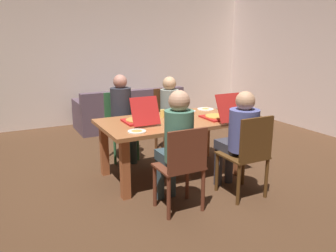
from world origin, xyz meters
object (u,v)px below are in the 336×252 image
(pizza_box_0, at_px, (139,119))
(person_0, at_px, (240,134))
(couch, at_px, (129,113))
(pizza_box_1, at_px, (220,115))
(person_3, at_px, (176,140))
(plate_2, at_px, (183,120))
(drinking_glass_1, at_px, (175,110))
(dining_table, at_px, (172,128))
(person_2, at_px, (122,111))
(chair_3, at_px, (183,165))
(drinking_glass_0, at_px, (162,113))
(plate_0, at_px, (206,109))
(chair_1, at_px, (167,118))
(person_1, at_px, (171,108))
(chair_0, at_px, (248,153))
(plate_1, at_px, (188,111))
(chair_2, at_px, (119,122))
(plate_3, at_px, (137,131))

(pizza_box_0, bearing_deg, person_0, -45.07)
(couch, bearing_deg, pizza_box_1, -86.22)
(person_3, height_order, pizza_box_1, person_3)
(person_0, xyz_separation_m, plate_2, (-0.33, 0.71, 0.04))
(pizza_box_0, bearing_deg, drinking_glass_1, 19.78)
(dining_table, distance_m, person_2, 0.91)
(chair_3, height_order, pizza_box_0, pizza_box_0)
(plate_2, bearing_deg, couch, 83.98)
(drinking_glass_0, bearing_deg, pizza_box_1, -34.87)
(dining_table, relative_size, plate_0, 7.60)
(chair_3, bearing_deg, chair_1, 67.33)
(plate_0, bearing_deg, couch, 98.94)
(pizza_box_1, xyz_separation_m, drinking_glass_0, (-0.62, 0.43, 0.00))
(chair_3, bearing_deg, person_1, 65.73)
(chair_0, xyz_separation_m, pizza_box_0, (-0.87, 1.03, 0.26))
(person_1, bearing_deg, chair_0, -90.00)
(plate_1, bearing_deg, couch, 91.17)
(plate_0, bearing_deg, chair_2, 150.84)
(plate_0, height_order, drinking_glass_0, drinking_glass_0)
(chair_3, bearing_deg, plate_0, 49.24)
(chair_2, height_order, person_2, person_2)
(person_3, distance_m, drinking_glass_0, 1.05)
(person_2, xyz_separation_m, plate_2, (0.48, -0.94, 0.02))
(chair_0, height_order, drinking_glass_1, chair_0)
(person_3, distance_m, plate_0, 1.61)
(person_3, height_order, plate_1, person_3)
(dining_table, xyz_separation_m, chair_0, (0.44, -0.99, -0.10))
(chair_2, bearing_deg, drinking_glass_1, -52.20)
(chair_0, relative_size, person_3, 0.75)
(person_0, height_order, plate_3, person_0)
(drinking_glass_1, bearing_deg, drinking_glass_0, -162.16)
(pizza_box_1, bearing_deg, chair_3, -143.40)
(pizza_box_1, bearing_deg, drinking_glass_1, 128.53)
(chair_2, relative_size, chair_3, 1.08)
(chair_2, relative_size, couch, 0.47)
(chair_3, height_order, drinking_glass_1, chair_3)
(person_0, height_order, plate_1, person_0)
(chair_2, height_order, chair_3, chair_2)
(drinking_glass_1, height_order, couch, drinking_glass_1)
(dining_table, bearing_deg, chair_0, -66.23)
(person_0, height_order, pizza_box_1, person_0)
(plate_2, bearing_deg, person_2, 116.80)
(plate_3, bearing_deg, person_1, 48.21)
(plate_0, height_order, drinking_glass_1, drinking_glass_1)
(person_0, relative_size, couch, 0.58)
(couch, bearing_deg, person_0, -89.26)
(chair_0, height_order, chair_2, chair_2)
(person_3, distance_m, plate_2, 0.84)
(chair_2, xyz_separation_m, drinking_glass_0, (0.33, -0.78, 0.25))
(drinking_glass_0, bearing_deg, chair_3, -106.35)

